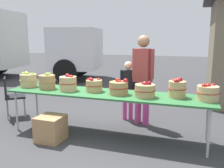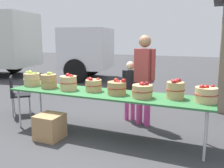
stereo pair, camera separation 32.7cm
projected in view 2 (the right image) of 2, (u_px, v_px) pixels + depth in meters
The scene contains 15 objects.
ground_plane at pixel (105, 135), 4.24m from camera, with size 40.00×40.00×0.00m, color #38383A.
market_table at pixel (105, 95), 4.10m from camera, with size 3.50×0.76×0.75m.
apple_basket_green_0 at pixel (32, 79), 4.72m from camera, with size 0.32×0.32×0.29m.
apple_basket_green_1 at pixel (49, 81), 4.50m from camera, with size 0.31×0.31×0.30m.
apple_basket_red_0 at pixel (68, 82), 4.31m from camera, with size 0.32×0.32×0.30m.
apple_basket_red_1 at pixel (93, 85), 4.21m from camera, with size 0.30×0.30×0.25m.
apple_basket_red_2 at pixel (117, 87), 3.96m from camera, with size 0.33×0.33×0.27m.
apple_basket_red_3 at pixel (142, 91), 3.75m from camera, with size 0.33×0.33×0.26m.
apple_basket_red_4 at pixel (175, 89), 3.69m from camera, with size 0.28×0.28×0.31m.
apple_basket_red_5 at pixel (206, 94), 3.47m from camera, with size 0.33×0.33×0.27m.
vendor_adult at pixel (144, 73), 4.56m from camera, with size 0.44×0.31×1.72m.
child_customer at pixel (130, 86), 4.87m from camera, with size 0.31×0.21×1.21m.
box_truck at pixel (9, 42), 10.63m from camera, with size 7.97×3.56×2.75m.
folding_chair at pixel (17, 92), 5.27m from camera, with size 0.56×0.56×0.86m.
produce_crate at pixel (50, 127), 4.05m from camera, with size 0.41×0.41×0.41m, color #A87F51.
Camera 2 is at (1.70, -3.62, 1.66)m, focal length 38.92 mm.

